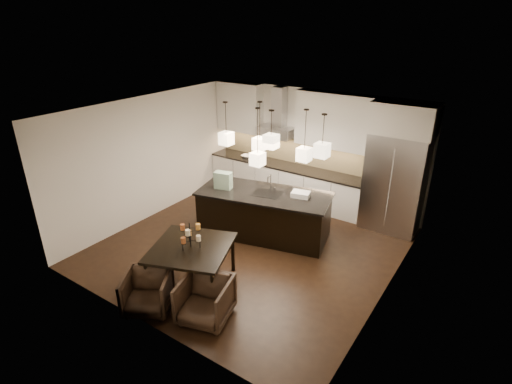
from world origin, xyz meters
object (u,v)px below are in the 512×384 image
Objects in this scene: island_body at (264,215)px; armchair_left at (148,292)px; dining_table at (192,266)px; armchair_right at (205,300)px; refrigerator at (394,183)px.

island_body is 3.66× the size of armchair_left.
armchair_right is at bearing -56.56° from dining_table.
refrigerator is 4.81m from armchair_right.
armchair_left is at bearing -174.93° from armchair_right.
refrigerator reaches higher than armchair_right.
armchair_left is (-2.37, -4.87, -0.74)m from refrigerator.
armchair_right is at bearing -89.20° from island_body.
armchair_left is at bearing -115.95° from refrigerator.
refrigerator is 0.80× the size of island_body.
island_body is 3.46× the size of armchair_right.
refrigerator reaches higher than dining_table.
armchair_left is (-0.22, -3.06, -0.14)m from island_body.
refrigerator is 1.67× the size of dining_table.
dining_table is (-0.07, -2.18, -0.08)m from island_body.
armchair_right is (0.75, -0.54, -0.04)m from dining_table.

